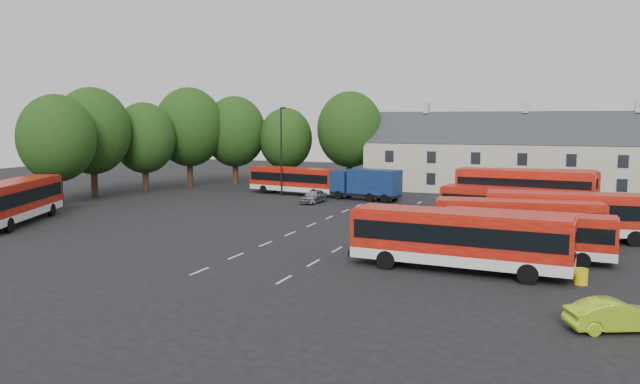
{
  "coord_description": "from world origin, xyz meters",
  "views": [
    {
      "loc": [
        18.03,
        -42.24,
        8.11
      ],
      "look_at": [
        -0.56,
        5.26,
        2.2
      ],
      "focal_mm": 35.0,
      "sensor_mm": 36.0,
      "label": 1
    }
  ],
  "objects_px": {
    "lime_car": "(616,316)",
    "grit_bin": "(581,277)",
    "silver_car": "(314,196)",
    "lamppost": "(281,149)",
    "box_truck": "(366,183)",
    "bus_dd_south": "(523,193)",
    "bus_row_a": "(459,236)",
    "bus_west": "(15,198)"
  },
  "relations": [
    {
      "from": "bus_dd_south",
      "to": "lime_car",
      "type": "distance_m",
      "value": 25.73
    },
    {
      "from": "bus_row_a",
      "to": "lime_car",
      "type": "height_order",
      "value": "bus_row_a"
    },
    {
      "from": "bus_row_a",
      "to": "silver_car",
      "type": "xyz_separation_m",
      "value": [
        -17.67,
        22.99,
        -1.31
      ]
    },
    {
      "from": "box_truck",
      "to": "silver_car",
      "type": "bearing_deg",
      "value": -125.25
    },
    {
      "from": "bus_west",
      "to": "grit_bin",
      "type": "relative_size",
      "value": 14.98
    },
    {
      "from": "bus_dd_south",
      "to": "bus_west",
      "type": "distance_m",
      "value": 39.82
    },
    {
      "from": "lamppost",
      "to": "silver_car",
      "type": "bearing_deg",
      "value": -38.2
    },
    {
      "from": "lime_car",
      "to": "bus_west",
      "type": "bearing_deg",
      "value": 51.22
    },
    {
      "from": "bus_west",
      "to": "silver_car",
      "type": "relative_size",
      "value": 3.15
    },
    {
      "from": "grit_bin",
      "to": "lamppost",
      "type": "relative_size",
      "value": 0.09
    },
    {
      "from": "lime_car",
      "to": "grit_bin",
      "type": "distance_m",
      "value": 7.01
    },
    {
      "from": "bus_west",
      "to": "lime_car",
      "type": "bearing_deg",
      "value": -126.85
    },
    {
      "from": "silver_car",
      "to": "bus_west",
      "type": "bearing_deg",
      "value": -126.79
    },
    {
      "from": "grit_bin",
      "to": "bus_west",
      "type": "bearing_deg",
      "value": 175.14
    },
    {
      "from": "bus_row_a",
      "to": "box_truck",
      "type": "bearing_deg",
      "value": 120.43
    },
    {
      "from": "bus_west",
      "to": "grit_bin",
      "type": "xyz_separation_m",
      "value": [
        40.84,
        -3.47,
        -1.63
      ]
    },
    {
      "from": "silver_car",
      "to": "lamppost",
      "type": "distance_m",
      "value": 8.18
    },
    {
      "from": "box_truck",
      "to": "lime_car",
      "type": "distance_m",
      "value": 40.0
    },
    {
      "from": "bus_dd_south",
      "to": "box_truck",
      "type": "distance_m",
      "value": 18.12
    },
    {
      "from": "box_truck",
      "to": "lime_car",
      "type": "xyz_separation_m",
      "value": [
        20.61,
        -34.26,
        -1.17
      ]
    },
    {
      "from": "bus_dd_south",
      "to": "silver_car",
      "type": "bearing_deg",
      "value": 169.94
    },
    {
      "from": "silver_car",
      "to": "lime_car",
      "type": "bearing_deg",
      "value": -47.0
    },
    {
      "from": "bus_row_a",
      "to": "bus_dd_south",
      "type": "relative_size",
      "value": 1.12
    },
    {
      "from": "bus_dd_south",
      "to": "box_truck",
      "type": "bearing_deg",
      "value": 154.53
    },
    {
      "from": "bus_west",
      "to": "box_truck",
      "type": "bearing_deg",
      "value": -64.66
    },
    {
      "from": "box_truck",
      "to": "lamppost",
      "type": "distance_m",
      "value": 10.17
    },
    {
      "from": "silver_car",
      "to": "lime_car",
      "type": "xyz_separation_m",
      "value": [
        24.8,
        -30.38,
        -0.04
      ]
    },
    {
      "from": "box_truck",
      "to": "lamppost",
      "type": "xyz_separation_m",
      "value": [
        -9.62,
        0.39,
        3.27
      ]
    },
    {
      "from": "silver_car",
      "to": "lamppost",
      "type": "bearing_deg",
      "value": 145.58
    },
    {
      "from": "lime_car",
      "to": "grit_bin",
      "type": "bearing_deg",
      "value": -16.07
    },
    {
      "from": "box_truck",
      "to": "grit_bin",
      "type": "xyz_separation_m",
      "value": [
        19.54,
        -27.34,
        -1.38
      ]
    },
    {
      "from": "lamppost",
      "to": "bus_west",
      "type": "bearing_deg",
      "value": -115.71
    },
    {
      "from": "lime_car",
      "to": "grit_bin",
      "type": "relative_size",
      "value": 4.6
    },
    {
      "from": "silver_car",
      "to": "bus_dd_south",
      "type": "bearing_deg",
      "value": -10.89
    },
    {
      "from": "bus_row_a",
      "to": "bus_west",
      "type": "bearing_deg",
      "value": 178.85
    },
    {
      "from": "bus_row_a",
      "to": "box_truck",
      "type": "distance_m",
      "value": 30.06
    },
    {
      "from": "silver_car",
      "to": "lime_car",
      "type": "height_order",
      "value": "silver_car"
    },
    {
      "from": "bus_dd_south",
      "to": "lamppost",
      "type": "height_order",
      "value": "lamppost"
    },
    {
      "from": "box_truck",
      "to": "grit_bin",
      "type": "distance_m",
      "value": 33.63
    },
    {
      "from": "grit_bin",
      "to": "lamppost",
      "type": "height_order",
      "value": "lamppost"
    },
    {
      "from": "grit_bin",
      "to": "lamppost",
      "type": "bearing_deg",
      "value": 136.44
    },
    {
      "from": "bus_west",
      "to": "lime_car",
      "type": "xyz_separation_m",
      "value": [
        41.91,
        -10.4,
        -1.43
      ]
    }
  ]
}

